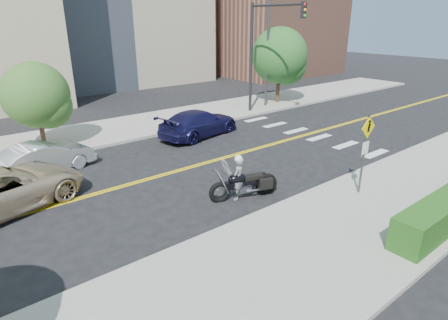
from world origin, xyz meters
TOP-DOWN VIEW (x-y plane):
  - ground_plane at (0.00, 0.00)m, footprint 120.00×120.00m
  - sidewalk_near at (0.00, -7.50)m, footprint 60.00×5.00m
  - sidewalk_far at (0.00, 7.50)m, footprint 60.00×5.00m
  - building_right at (26.00, 20.00)m, footprint 14.00×12.00m
  - lamp_post at (12.00, 6.50)m, footprint 0.16×0.16m
  - traffic_light at (10.00, 5.08)m, footprint 0.28×4.50m
  - pedestrian_sign at (4.20, -6.31)m, footprint 0.78×0.08m
  - motorcyclist at (0.55, -3.67)m, footprint 0.70×0.61m
  - motorcycle at (0.80, -3.72)m, footprint 2.72×1.54m
  - suv at (-6.31, 0.72)m, footprint 6.11×4.08m
  - parked_car_silver at (-4.27, 3.30)m, footprint 4.37×2.32m
  - parked_car_blue at (4.01, 3.68)m, footprint 5.38×3.04m
  - tree_far_a at (-3.42, 6.72)m, footprint 3.16×3.16m
  - tree_far_b at (13.62, 6.82)m, footprint 4.11×4.11m

SIDE VIEW (x-z plane):
  - ground_plane at x=0.00m, z-range 0.00..0.00m
  - sidewalk_near at x=0.00m, z-range 0.00..0.15m
  - sidewalk_far at x=0.00m, z-range 0.00..0.15m
  - parked_car_silver at x=-4.27m, z-range 0.00..1.37m
  - parked_car_blue at x=4.01m, z-range 0.00..1.47m
  - suv at x=-6.31m, z-range 0.00..1.56m
  - motorcycle at x=0.80m, z-range 0.00..1.59m
  - motorcyclist at x=0.55m, z-range 0.00..1.70m
  - pedestrian_sign at x=4.20m, z-range 0.46..3.46m
  - tree_far_a at x=-3.42m, z-range 0.57..4.90m
  - tree_far_b at x=13.62m, z-range 0.78..6.47m
  - lamp_post at x=12.00m, z-range 0.15..8.15m
  - traffic_light at x=10.00m, z-range 1.17..8.17m
  - building_right at x=26.00m, z-range 0.00..12.00m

